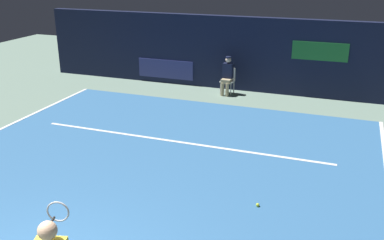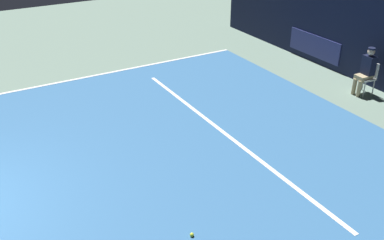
% 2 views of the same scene
% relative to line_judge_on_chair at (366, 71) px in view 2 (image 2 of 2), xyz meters
% --- Properties ---
extents(ground_plane, '(29.76, 29.76, 0.00)m').
position_rel_line_judge_on_chair_xyz_m(ground_plane, '(-0.00, -6.41, -0.69)').
color(ground_plane, slate).
extents(court_surface, '(10.03, 10.43, 0.01)m').
position_rel_line_judge_on_chair_xyz_m(court_surface, '(-0.00, -6.41, -0.68)').
color(court_surface, '#336699').
rests_on(court_surface, ground).
extents(line_sideline_right, '(0.10, 10.43, 0.01)m').
position_rel_line_judge_on_chair_xyz_m(line_sideline_right, '(-4.97, -6.41, -0.67)').
color(line_sideline_right, white).
rests_on(line_sideline_right, court_surface).
extents(line_service, '(7.82, 0.10, 0.01)m').
position_rel_line_judge_on_chair_xyz_m(line_service, '(-0.00, -4.58, -0.67)').
color(line_service, white).
rests_on(line_service, court_surface).
extents(line_judge_on_chair, '(0.46, 0.55, 1.32)m').
position_rel_line_judge_on_chair_xyz_m(line_judge_on_chair, '(0.00, 0.00, 0.00)').
color(line_judge_on_chair, white).
rests_on(line_judge_on_chair, ground).
extents(tennis_ball, '(0.07, 0.07, 0.07)m').
position_rel_line_judge_on_chair_xyz_m(tennis_ball, '(2.58, -6.95, -0.64)').
color(tennis_ball, '#CCE033').
rests_on(tennis_ball, court_surface).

